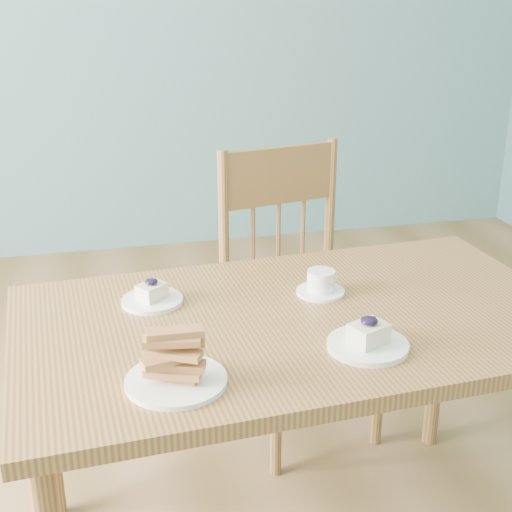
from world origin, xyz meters
TOP-DOWN VIEW (x-y plane):
  - room at (0.00, 0.00)m, footprint 5.01×5.01m
  - dining_table at (0.38, 0.01)m, footprint 1.39×0.85m
  - dining_chair at (0.56, 0.59)m, footprint 0.52×0.51m
  - cheesecake_plate_near at (0.48, -0.19)m, footprint 0.18×0.18m
  - cheesecake_plate_far at (0.04, 0.16)m, footprint 0.15×0.15m
  - coffee_cup at (0.47, 0.12)m, footprint 0.12×0.12m
  - biscotti_plate at (0.05, -0.23)m, footprint 0.21×0.21m

SIDE VIEW (x-z plane):
  - dining_chair at x=0.56m, z-range 0.01..0.98m
  - dining_table at x=0.38m, z-range 0.29..1.01m
  - cheesecake_plate_far at x=0.04m, z-range 0.70..0.77m
  - cheesecake_plate_near at x=0.48m, z-range 0.70..0.77m
  - coffee_cup at x=0.47m, z-range 0.71..0.78m
  - biscotti_plate at x=0.05m, z-range 0.70..0.82m
  - room at x=0.00m, z-range -0.01..2.71m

